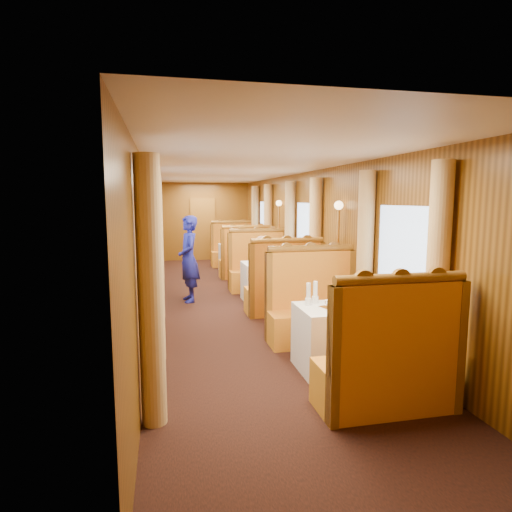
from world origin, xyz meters
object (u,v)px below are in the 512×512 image
object	(u,v)px
banquette_near_fwd	(388,367)
rose_vase_mid	(271,253)
teapot_left	(333,304)
passenger	(261,258)
banquette_mid_aft	(259,271)
rose_vase_far	(240,238)
teapot_back	(337,300)
fruit_plate	(373,307)
table_far	(239,258)
banquette_far_fwd	(246,261)
teapot_right	(346,304)
banquette_near_aft	(313,312)
steward	(189,259)
banquette_far_aft	(233,252)
banquette_mid_fwd	(284,290)
tea_tray	(337,308)
table_near	(343,338)
table_mid	(270,282)

from	to	relation	value
banquette_near_fwd	rose_vase_mid	world-z (taller)	banquette_near_fwd
rose_vase_mid	teapot_left	bearing A→B (deg)	-93.24
passenger	banquette_mid_aft	bearing A→B (deg)	90.00
teapot_left	rose_vase_far	bearing A→B (deg)	91.11
banquette_near_fwd	passenger	xyz separation A→B (m)	(-0.00, 5.25, 0.32)
teapot_back	fruit_plate	xyz separation A→B (m)	(0.34, -0.20, -0.05)
table_far	banquette_far_fwd	size ratio (longest dim) A/B	0.78
table_far	fruit_plate	xyz separation A→B (m)	(0.27, -7.15, 0.39)
teapot_right	teapot_back	xyz separation A→B (m)	(-0.01, 0.21, 0.00)
passenger	fruit_plate	bearing A→B (deg)	-86.42
passenger	banquette_near_aft	bearing A→B (deg)	-90.00
steward	passenger	size ratio (longest dim) A/B	2.19
banquette_far_fwd	banquette_far_aft	bearing A→B (deg)	90.00
banquette_far_fwd	teapot_back	size ratio (longest dim) A/B	8.24
banquette_mid_fwd	teapot_left	world-z (taller)	banquette_mid_fwd
teapot_right	rose_vase_mid	size ratio (longest dim) A/B	0.44
banquette_near_aft	fruit_plate	distance (m)	1.25
rose_vase_far	teapot_left	bearing A→B (deg)	-91.81
banquette_far_fwd	tea_tray	world-z (taller)	banquette_far_fwd
banquette_mid_fwd	banquette_near_fwd	bearing A→B (deg)	-90.00
rose_vase_far	banquette_near_fwd	bearing A→B (deg)	-90.27
banquette_far_fwd	table_near	bearing A→B (deg)	-90.00
table_near	teapot_back	distance (m)	0.45
banquette_near_aft	table_mid	xyz separation A→B (m)	(0.00, 2.49, -0.05)
table_near	rose_vase_mid	world-z (taller)	rose_vase_mid
banquette_near_fwd	table_far	size ratio (longest dim) A/B	1.28
table_near	banquette_mid_fwd	world-z (taller)	banquette_mid_fwd
banquette_mid_aft	tea_tray	world-z (taller)	banquette_mid_aft
table_mid	tea_tray	size ratio (longest dim) A/B	3.09
banquette_near_fwd	rose_vase_far	world-z (taller)	banquette_near_fwd
banquette_far_aft	steward	size ratio (longest dim) A/B	0.80
banquette_near_fwd	table_far	xyz separation A→B (m)	(0.00, 8.01, -0.05)
banquette_near_fwd	banquette_far_fwd	xyz separation A→B (m)	(0.00, 7.00, 0.00)
table_near	banquette_near_fwd	xyz separation A→B (m)	(0.00, -1.01, 0.05)
rose_vase_far	steward	size ratio (longest dim) A/B	0.22
banquette_mid_fwd	teapot_back	distance (m)	2.47
table_near	passenger	distance (m)	4.26
table_near	banquette_far_aft	size ratio (longest dim) A/B	0.78
table_far	steward	bearing A→B (deg)	-115.56
teapot_back	passenger	size ratio (longest dim) A/B	0.21
table_near	rose_vase_far	world-z (taller)	rose_vase_far
banquette_far_aft	teapot_left	world-z (taller)	banquette_far_aft
banquette_far_fwd	teapot_left	world-z (taller)	banquette_far_fwd
banquette_far_aft	teapot_back	bearing A→B (deg)	-90.48
banquette_mid_fwd	rose_vase_far	xyz separation A→B (m)	(0.04, 4.54, 0.50)
banquette_near_fwd	tea_tray	xyz separation A→B (m)	(-0.11, 0.96, 0.33)
teapot_back	rose_vase_far	world-z (taller)	rose_vase_far
banquette_mid_fwd	passenger	world-z (taller)	banquette_mid_fwd
steward	banquette_near_fwd	bearing A→B (deg)	10.86
banquette_mid_aft	banquette_far_fwd	size ratio (longest dim) A/B	1.00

